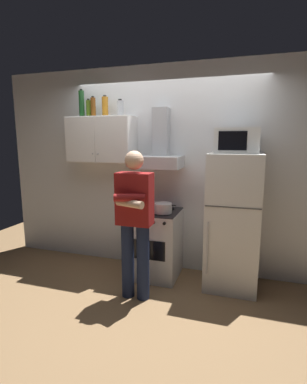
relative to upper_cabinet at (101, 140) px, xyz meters
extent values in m
plane|color=olive|center=(0.85, -0.37, -1.75)|extent=(7.00, 7.00, 0.00)
cube|color=white|center=(0.85, 0.23, -0.40)|extent=(4.80, 0.10, 2.70)
cube|color=white|center=(0.00, 0.01, 0.00)|extent=(0.90, 0.34, 0.60)
cube|color=white|center=(-0.22, -0.17, 0.00)|extent=(0.43, 0.01, 0.58)
cube|color=white|center=(0.22, -0.17, 0.00)|extent=(0.43, 0.01, 0.58)
sphere|color=#B2B2B7|center=(-0.04, -0.18, -0.18)|extent=(0.02, 0.02, 0.02)
sphere|color=#B2B2B7|center=(0.04, -0.18, -0.18)|extent=(0.02, 0.02, 0.02)
cube|color=silver|center=(0.80, -0.12, -1.32)|extent=(0.60, 0.60, 0.85)
cube|color=black|center=(0.80, -0.12, -0.89)|extent=(0.59, 0.59, 0.01)
cube|color=black|center=(0.80, -0.43, -1.30)|extent=(0.42, 0.01, 0.24)
cylinder|color=black|center=(0.67, -0.24, -0.88)|extent=(0.16, 0.16, 0.01)
cylinder|color=black|center=(0.93, -0.24, -0.88)|extent=(0.16, 0.16, 0.01)
cylinder|color=black|center=(0.67, 0.00, -0.88)|extent=(0.16, 0.16, 0.01)
cylinder|color=black|center=(0.93, 0.00, -0.88)|extent=(0.16, 0.16, 0.01)
cylinder|color=black|center=(0.60, -0.44, -0.95)|extent=(0.04, 0.02, 0.04)
cylinder|color=black|center=(0.73, -0.44, -0.95)|extent=(0.04, 0.02, 0.04)
cylinder|color=black|center=(0.87, -0.44, -0.95)|extent=(0.04, 0.02, 0.04)
cylinder|color=black|center=(1.00, -0.44, -0.95)|extent=(0.04, 0.02, 0.04)
cube|color=#B7BABF|center=(0.80, -0.04, -0.27)|extent=(0.60, 0.44, 0.15)
cube|color=#B7BABF|center=(0.80, 0.10, 0.10)|extent=(0.20, 0.16, 0.60)
cube|color=white|center=(1.75, -0.12, -0.95)|extent=(0.60, 0.60, 1.60)
cube|color=#4C4C4C|center=(1.75, -0.43, -0.71)|extent=(0.59, 0.01, 0.01)
cylinder|color=silver|center=(1.50, -0.44, -1.19)|extent=(0.02, 0.02, 0.60)
cube|color=silver|center=(1.75, -0.10, -0.01)|extent=(0.48, 0.36, 0.28)
cube|color=black|center=(1.71, -0.29, -0.01)|extent=(0.30, 0.01, 0.20)
cylinder|color=#192342|center=(0.66, -0.72, -1.32)|extent=(0.14, 0.14, 0.85)
cylinder|color=#192342|center=(0.84, -0.72, -1.32)|extent=(0.14, 0.14, 0.85)
cube|color=maroon|center=(0.75, -0.72, -0.62)|extent=(0.38, 0.20, 0.56)
cylinder|color=maroon|center=(0.75, -0.86, -0.58)|extent=(0.33, 0.17, 0.08)
cylinder|color=#DBAD89|center=(0.75, -0.86, -0.64)|extent=(0.33, 0.17, 0.08)
sphere|color=#DBAD89|center=(0.75, -0.72, -0.21)|extent=(0.20, 0.20, 0.20)
cylinder|color=#B7BABF|center=(0.93, -0.24, -0.82)|extent=(0.22, 0.22, 0.12)
cylinder|color=black|center=(0.80, -0.24, -0.77)|extent=(0.05, 0.01, 0.01)
cylinder|color=black|center=(1.06, -0.24, -0.77)|extent=(0.05, 0.01, 0.01)
cylinder|color=brown|center=(-0.09, -0.03, 0.42)|extent=(0.07, 0.07, 0.24)
cylinder|color=black|center=(-0.09, -0.03, 0.55)|extent=(0.04, 0.04, 0.02)
cylinder|color=#B2B5BA|center=(0.26, 0.04, 0.40)|extent=(0.09, 0.09, 0.20)
cylinder|color=black|center=(0.26, 0.04, 0.51)|extent=(0.05, 0.05, 0.02)
cylinder|color=#19471E|center=(-0.27, -0.01, 0.47)|extent=(0.07, 0.07, 0.34)
cylinder|color=black|center=(-0.27, -0.01, 0.65)|extent=(0.04, 0.04, 0.02)
cylinder|color=#B7721E|center=(0.06, 0.03, 0.43)|extent=(0.08, 0.08, 0.25)
cylinder|color=black|center=(0.06, 0.03, 0.56)|extent=(0.04, 0.04, 0.02)
cylinder|color=#4C6B19|center=(-0.16, -0.02, 0.40)|extent=(0.06, 0.06, 0.21)
cylinder|color=black|center=(-0.16, -0.02, 0.52)|extent=(0.03, 0.03, 0.02)
camera|label=1|loc=(1.87, -3.57, 0.00)|focal=27.43mm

